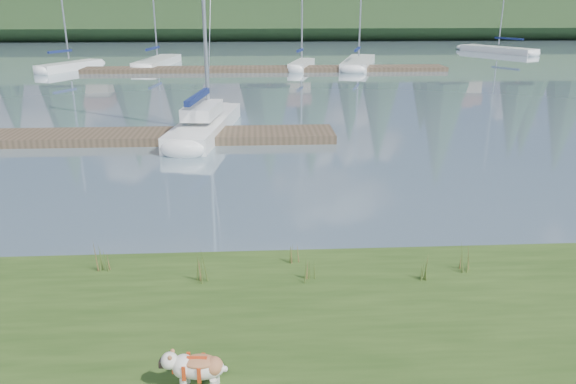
{
  "coord_description": "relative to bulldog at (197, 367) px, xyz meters",
  "views": [
    {
      "loc": [
        1.17,
        -11.12,
        4.79
      ],
      "look_at": [
        1.79,
        -0.5,
        1.16
      ],
      "focal_mm": 35.0,
      "sensor_mm": 36.0,
      "label": 1
    }
  ],
  "objects": [
    {
      "name": "sailboat_bg_5",
      "position": [
        24.13,
        50.02,
        -0.33
      ],
      "size": [
        5.93,
        8.71,
        12.73
      ],
      "rotation": [
        0.0,
        0.0,
        2.08
      ],
      "color": "white",
      "rests_on": "ground"
    },
    {
      "name": "dock_far",
      "position": [
        1.59,
        35.4,
        -0.5
      ],
      "size": [
        26.0,
        2.2,
        0.3
      ],
      "primitive_type": "cube",
      "color": "#4C3D2C",
      "rests_on": "ground"
    },
    {
      "name": "weed_3",
      "position": [
        -1.93,
        3.21,
        -0.04
      ],
      "size": [
        0.17,
        0.14,
        0.61
      ],
      "color": "#475B23",
      "rests_on": "bank"
    },
    {
      "name": "weed_5",
      "position": [
        4.32,
        2.87,
        -0.06
      ],
      "size": [
        0.17,
        0.14,
        0.56
      ],
      "color": "#475B23",
      "rests_on": "bank"
    },
    {
      "name": "ground",
      "position": [
        -0.41,
        35.4,
        -0.65
      ],
      "size": [
        200.0,
        200.0,
        0.0
      ],
      "primitive_type": "plane",
      "color": "gray",
      "rests_on": "ground"
    },
    {
      "name": "ridge",
      "position": [
        -0.41,
        78.4,
        1.85
      ],
      "size": [
        200.0,
        20.0,
        5.0
      ],
      "primitive_type": "cube",
      "color": "#1D3218",
      "rests_on": "ground"
    },
    {
      "name": "sailboat_bg_0",
      "position": [
        -12.49,
        37.27,
        -0.32
      ],
      "size": [
        3.92,
        6.28,
        9.43
      ],
      "rotation": [
        0.0,
        0.0,
        1.12
      ],
      "color": "white",
      "rests_on": "ground"
    },
    {
      "name": "dock_near",
      "position": [
        -4.41,
        14.4,
        -0.5
      ],
      "size": [
        16.0,
        2.0,
        0.3
      ],
      "primitive_type": "cube",
      "color": "#4C3D2C",
      "rests_on": "ground"
    },
    {
      "name": "sailboat_bg_3",
      "position": [
        8.96,
        38.81,
        -0.33
      ],
      "size": [
        4.38,
        9.71,
        13.87
      ],
      "rotation": [
        0.0,
        0.0,
        1.3
      ],
      "color": "white",
      "rests_on": "ground"
    },
    {
      "name": "sailboat_main",
      "position": [
        -1.09,
        16.01,
        -0.22
      ],
      "size": [
        2.58,
        7.84,
        11.2
      ],
      "rotation": [
        0.0,
        0.0,
        1.43
      ],
      "color": "white",
      "rests_on": "ground"
    },
    {
      "name": "mud_lip",
      "position": [
        -0.41,
        3.8,
        -0.58
      ],
      "size": [
        60.0,
        0.5,
        0.14
      ],
      "primitive_type": "cube",
      "color": "#33281C",
      "rests_on": "ground"
    },
    {
      "name": "weed_4",
      "position": [
        1.6,
        2.66,
        -0.08
      ],
      "size": [
        0.17,
        0.14,
        0.51
      ],
      "color": "#475B23",
      "rests_on": "bank"
    },
    {
      "name": "weed_2",
      "position": [
        3.54,
        2.62,
        -0.07
      ],
      "size": [
        0.17,
        0.14,
        0.53
      ],
      "color": "#475B23",
      "rests_on": "bank"
    },
    {
      "name": "weed_1",
      "position": [
        1.37,
        3.37,
        -0.12
      ],
      "size": [
        0.17,
        0.14,
        0.42
      ],
      "color": "#475B23",
      "rests_on": "bank"
    },
    {
      "name": "bulldog",
      "position": [
        0.0,
        0.0,
        0.0
      ],
      "size": [
        0.8,
        0.38,
        0.48
      ],
      "rotation": [
        0.0,
        0.0,
        3.05
      ],
      "color": "silver",
      "rests_on": "bank"
    },
    {
      "name": "sailboat_bg_1",
      "position": [
        -6.7,
        40.16,
        -0.32
      ],
      "size": [
        2.87,
        8.8,
        12.82
      ],
      "rotation": [
        0.0,
        0.0,
        1.43
      ],
      "color": "white",
      "rests_on": "ground"
    },
    {
      "name": "sailboat_bg_2",
      "position": [
        4.36,
        37.17,
        -0.31
      ],
      "size": [
        2.56,
        5.82,
        8.85
      ],
      "rotation": [
        0.0,
        0.0,
        1.31
      ],
      "color": "white",
      "rests_on": "ground"
    },
    {
      "name": "weed_0",
      "position": [
        -0.22,
        2.69,
        -0.05
      ],
      "size": [
        0.17,
        0.14,
        0.59
      ],
      "color": "#475B23",
      "rests_on": "bank"
    }
  ]
}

